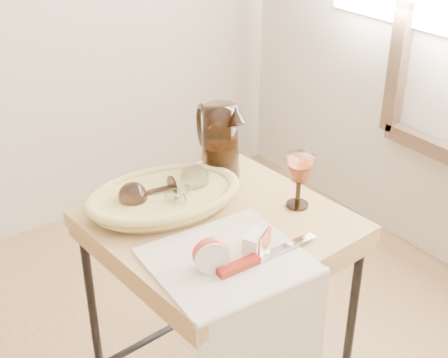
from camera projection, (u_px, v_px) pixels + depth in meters
side_table at (220, 328)px, 1.67m from camera, size 0.59×0.59×0.70m
tea_towel at (227, 260)px, 1.35m from camera, size 0.34×0.31×0.01m
bread_basket at (165, 199)px, 1.54m from camera, size 0.38×0.29×0.05m
goblet_lying_a at (150, 192)px, 1.52m from camera, size 0.13×0.09×0.07m
goblet_lying_b at (187, 187)px, 1.54m from camera, size 0.15×0.13×0.08m
pitcher at (220, 142)px, 1.65m from camera, size 0.22×0.26×0.25m
wine_goblet at (299, 181)px, 1.53m from camera, size 0.08×0.08×0.15m
apple_half at (210, 253)px, 1.31m from camera, size 0.09×0.07×0.07m
apple_wedge at (255, 242)px, 1.37m from camera, size 0.07×0.06×0.04m
table_knife at (264, 254)px, 1.35m from camera, size 0.26×0.03×0.02m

